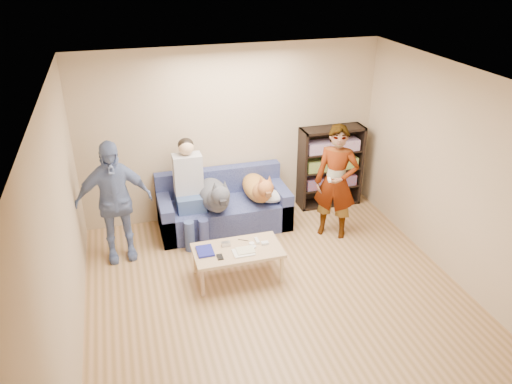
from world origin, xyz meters
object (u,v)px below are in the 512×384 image
object	(u,v)px
camera_silver	(226,244)
coffee_table	(238,252)
person_standing_right	(336,182)
person_seated	(190,186)
dog_gray	(215,195)
dog_tan	(258,188)
bookshelf	(330,165)
notebook_blue	(205,251)
person_standing_left	(114,202)
sofa	(223,209)

from	to	relation	value
camera_silver	coffee_table	bearing A→B (deg)	-45.00
person_standing_right	person_seated	bearing A→B (deg)	-161.18
person_standing_right	person_seated	xyz separation A→B (m)	(-1.98, 0.56, -0.06)
person_seated	dog_gray	size ratio (longest dim) A/B	1.17
dog_tan	bookshelf	size ratio (longest dim) A/B	0.88
bookshelf	notebook_blue	bearing A→B (deg)	-146.62
person_standing_left	person_seated	xyz separation A→B (m)	(1.03, 0.31, -0.06)
dog_gray	bookshelf	xyz separation A→B (m)	(1.97, 0.47, 0.04)
dog_gray	bookshelf	bearing A→B (deg)	13.53
person_seated	dog_tan	xyz separation A→B (m)	(1.00, -0.02, -0.15)
camera_silver	person_seated	xyz separation A→B (m)	(-0.26, 1.10, 0.33)
sofa	coffee_table	size ratio (longest dim) A/B	1.73
person_standing_right	coffee_table	distance (m)	1.79
dog_gray	bookshelf	distance (m)	2.02
person_standing_left	camera_silver	world-z (taller)	person_standing_left
person_standing_right	camera_silver	distance (m)	1.84
coffee_table	sofa	bearing A→B (deg)	85.00
sofa	dog_tan	bearing A→B (deg)	-16.46
person_standing_left	sofa	size ratio (longest dim) A/B	0.88
camera_silver	dog_gray	bearing A→B (deg)	85.82
person_standing_right	sofa	bearing A→B (deg)	-170.25
notebook_blue	person_seated	size ratio (longest dim) A/B	0.18
person_seated	dog_gray	distance (m)	0.37
person_standing_right	dog_gray	xyz separation A→B (m)	(-1.64, 0.44, -0.19)
notebook_blue	coffee_table	distance (m)	0.41
person_standing_right	notebook_blue	world-z (taller)	person_standing_right
person_seated	sofa	bearing A→B (deg)	14.26
notebook_blue	coffee_table	size ratio (longest dim) A/B	0.24
notebook_blue	bookshelf	size ratio (longest dim) A/B	0.20
person_standing_right	sofa	xyz separation A→B (m)	(-1.48, 0.68, -0.55)
sofa	dog_gray	distance (m)	0.46
person_standing_left	dog_tan	xyz separation A→B (m)	(2.03, 0.29, -0.22)
person_seated	bookshelf	world-z (taller)	person_seated
dog_tan	dog_gray	bearing A→B (deg)	-172.12
person_standing_right	bookshelf	world-z (taller)	person_standing_right
coffee_table	person_standing_left	bearing A→B (deg)	147.45
coffee_table	dog_tan	bearing A→B (deg)	62.74
person_standing_left	notebook_blue	world-z (taller)	person_standing_left
person_standing_left	camera_silver	size ratio (longest dim) A/B	15.20
sofa	coffee_table	bearing A→B (deg)	-95.00
notebook_blue	dog_tan	distance (m)	1.54
dog_tan	person_seated	bearing A→B (deg)	178.81
person_standing_left	notebook_blue	xyz separation A→B (m)	(1.01, -0.85, -0.40)
camera_silver	sofa	distance (m)	1.26
person_standing_left	notebook_blue	bearing A→B (deg)	-44.11
person_standing_right	notebook_blue	xyz separation A→B (m)	(-2.00, -0.61, -0.40)
sofa	bookshelf	bearing A→B (deg)	7.40
dog_tan	coffee_table	size ratio (longest dim) A/B	1.04
person_standing_left	coffee_table	distance (m)	1.74
person_standing_right	coffee_table	xyz separation A→B (m)	(-1.60, -0.66, -0.46)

